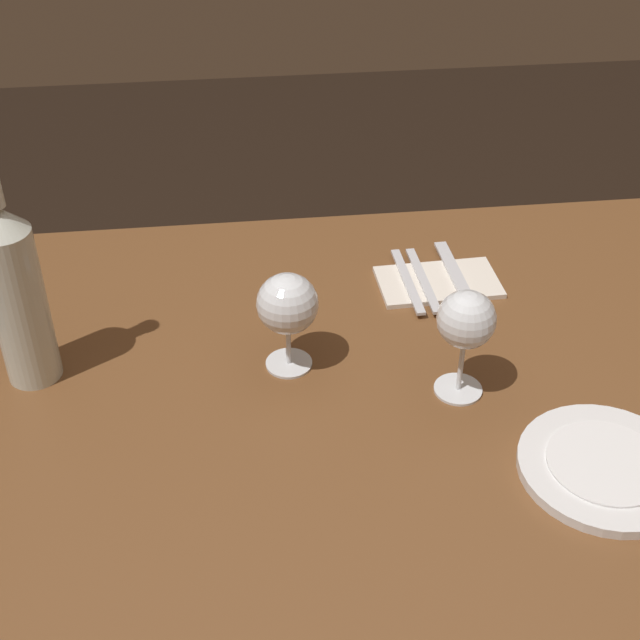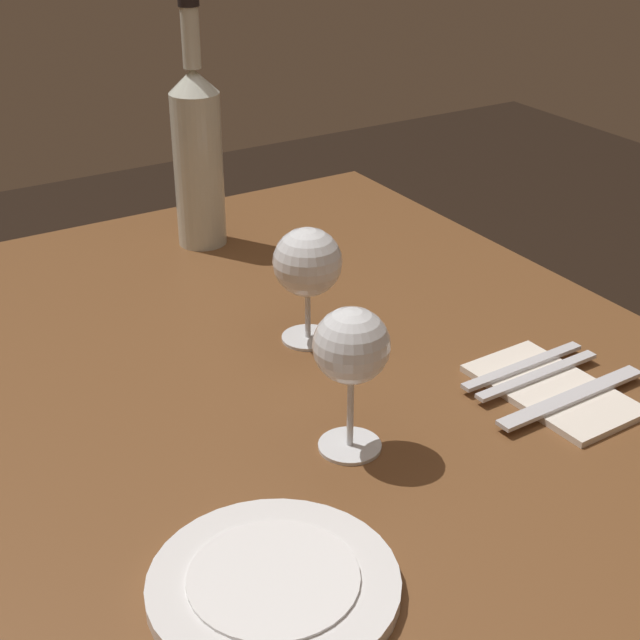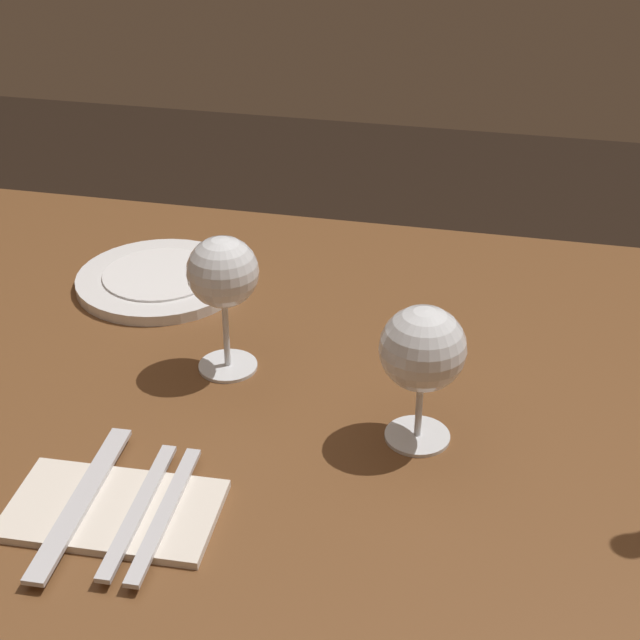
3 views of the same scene
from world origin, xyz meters
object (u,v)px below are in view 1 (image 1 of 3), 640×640
at_px(wine_bottle, 16,291).
at_px(fork_inner, 423,280).
at_px(dinner_plate, 605,467).
at_px(wine_glass_left, 287,306).
at_px(table_knife, 457,278).
at_px(fork_outer, 408,281).
at_px(wine_glass_right, 466,322).
at_px(folded_napkin, 438,282).

distance_m(wine_bottle, fork_inner, 0.61).
bearing_deg(dinner_plate, wine_glass_left, 145.73).
xyz_separation_m(dinner_plate, table_knife, (-0.08, 0.42, 0.00)).
bearing_deg(fork_outer, wine_glass_left, -139.77).
distance_m(wine_glass_left, wine_bottle, 0.35).
relative_size(wine_glass_right, wine_bottle, 0.44).
distance_m(fork_inner, table_knife, 0.05).
bearing_deg(fork_outer, wine_glass_right, -85.38).
bearing_deg(wine_glass_right, wine_bottle, 169.95).
height_order(folded_napkin, fork_outer, fork_outer).
distance_m(fork_outer, table_knife, 0.08).
height_order(folded_napkin, table_knife, table_knife).
distance_m(wine_glass_left, dinner_plate, 0.45).
xyz_separation_m(folded_napkin, fork_outer, (-0.05, 0.00, 0.01)).
relative_size(wine_glass_right, fork_inner, 0.88).
distance_m(wine_glass_right, folded_napkin, 0.28).
height_order(wine_glass_left, fork_inner, wine_glass_left).
xyz_separation_m(wine_bottle, folded_napkin, (0.61, 0.15, -0.14)).
distance_m(wine_glass_right, fork_outer, 0.28).
bearing_deg(folded_napkin, table_knife, 0.00).
bearing_deg(fork_outer, dinner_plate, -68.82).
distance_m(dinner_plate, fork_outer, 0.45).
bearing_deg(table_knife, folded_napkin, -180.00).
bearing_deg(fork_inner, table_knife, 0.00).
relative_size(folded_napkin, table_knife, 0.92).
relative_size(wine_glass_left, table_knife, 0.70).
bearing_deg(wine_glass_left, fork_outer, 40.23).
bearing_deg(wine_glass_right, fork_outer, 94.62).
bearing_deg(dinner_plate, folded_napkin, 105.06).
bearing_deg(wine_glass_left, wine_bottle, 176.74).
distance_m(wine_bottle, dinner_plate, 0.78).
height_order(wine_bottle, folded_napkin, wine_bottle).
xyz_separation_m(wine_glass_right, dinner_plate, (0.14, -0.17, -0.11)).
relative_size(folded_napkin, fork_outer, 1.08).
bearing_deg(wine_glass_right, wine_glass_left, 159.89).
distance_m(wine_glass_right, fork_inner, 0.28).
distance_m(wine_glass_left, fork_outer, 0.28).
bearing_deg(wine_glass_left, fork_inner, 36.99).
bearing_deg(folded_napkin, wine_glass_right, -96.62).
height_order(wine_glass_right, folded_napkin, wine_glass_right).
xyz_separation_m(dinner_plate, fork_inner, (-0.14, 0.42, 0.00)).
relative_size(wine_glass_right, table_knife, 0.76).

